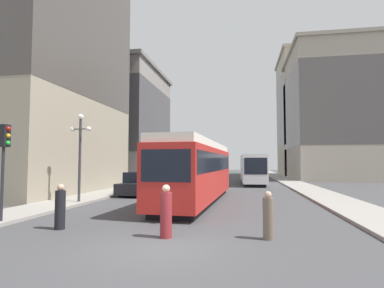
% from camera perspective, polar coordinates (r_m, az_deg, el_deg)
% --- Properties ---
extents(ground_plane, '(200.00, 200.00, 0.00)m').
position_cam_1_polar(ground_plane, '(9.73, -6.27, -18.79)').
color(ground_plane, '#424244').
extents(sidewalk_left, '(2.93, 120.00, 0.15)m').
position_cam_1_polar(sidewalk_left, '(50.32, -3.03, -6.32)').
color(sidewalk_left, gray).
rests_on(sidewalk_left, ground).
extents(sidewalk_right, '(2.93, 120.00, 0.15)m').
position_cam_1_polar(sidewalk_right, '(49.45, 16.62, -6.23)').
color(sidewalk_right, gray).
rests_on(sidewalk_right, ground).
extents(streetcar, '(3.28, 14.53, 3.89)m').
position_cam_1_polar(streetcar, '(19.96, 1.18, -4.84)').
color(streetcar, black).
rests_on(streetcar, ground).
extents(transit_bus, '(2.97, 12.70, 3.45)m').
position_cam_1_polar(transit_bus, '(37.89, 11.18, -4.36)').
color(transit_bus, black).
rests_on(transit_bus, ground).
extents(parked_car_left_near, '(2.10, 4.98, 1.82)m').
position_cam_1_polar(parked_car_left_near, '(24.75, -9.95, -7.43)').
color(parked_car_left_near, black).
rests_on(parked_car_left_near, ground).
extents(parked_car_left_mid, '(1.95, 4.32, 1.82)m').
position_cam_1_polar(parked_car_left_mid, '(32.86, -4.95, -6.49)').
color(parked_car_left_mid, black).
rests_on(parked_car_left_mid, ground).
extents(pedestrian_crossing_near, '(0.41, 0.41, 1.81)m').
position_cam_1_polar(pedestrian_crossing_near, '(10.75, -4.90, -12.73)').
color(pedestrian_crossing_near, maroon).
rests_on(pedestrian_crossing_near, ground).
extents(pedestrian_crossing_far, '(0.39, 0.39, 1.74)m').
position_cam_1_polar(pedestrian_crossing_far, '(13.08, -23.45, -10.95)').
color(pedestrian_crossing_far, black).
rests_on(pedestrian_crossing_far, ground).
extents(pedestrian_on_sidewalk, '(0.36, 0.36, 1.61)m').
position_cam_1_polar(pedestrian_on_sidewalk, '(10.82, 14.09, -13.08)').
color(pedestrian_on_sidewalk, '#6B5B4C').
rests_on(pedestrian_on_sidewalk, ground).
extents(traffic_light_near_left, '(0.47, 0.36, 4.02)m').
position_cam_1_polar(traffic_light_near_left, '(15.05, -31.74, -0.38)').
color(traffic_light_near_left, '#232328').
rests_on(traffic_light_near_left, sidewalk_left).
extents(lamp_post_left_near, '(1.41, 0.36, 5.50)m').
position_cam_1_polar(lamp_post_left_near, '(20.42, -20.21, 0.06)').
color(lamp_post_left_near, '#333338').
rests_on(lamp_post_left_near, sidewalk_left).
extents(lamp_post_left_far, '(1.41, 0.36, 5.27)m').
position_cam_1_polar(lamp_post_left_far, '(34.40, -7.53, -1.69)').
color(lamp_post_left_far, '#333338').
rests_on(lamp_post_left_far, sidewalk_left).
extents(building_left_corner, '(16.45, 16.27, 31.94)m').
position_cam_1_polar(building_left_corner, '(34.33, -30.18, 20.88)').
color(building_left_corner, gray).
rests_on(building_left_corner, ground).
extents(building_left_midblock, '(15.72, 16.34, 16.44)m').
position_cam_1_polar(building_left_midblock, '(47.70, -15.31, 3.70)').
color(building_left_midblock, gray).
rests_on(building_left_midblock, ground).
extents(building_right_corner, '(16.04, 16.60, 20.02)m').
position_cam_1_polar(building_right_corner, '(52.67, 26.32, 5.31)').
color(building_right_corner, '#A89E8E').
rests_on(building_right_corner, ground).
extents(building_right_midblock, '(10.83, 15.13, 23.75)m').
position_cam_1_polar(building_right_midblock, '(64.52, 20.81, 5.36)').
color(building_right_midblock, '#B2A893').
rests_on(building_right_midblock, ground).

